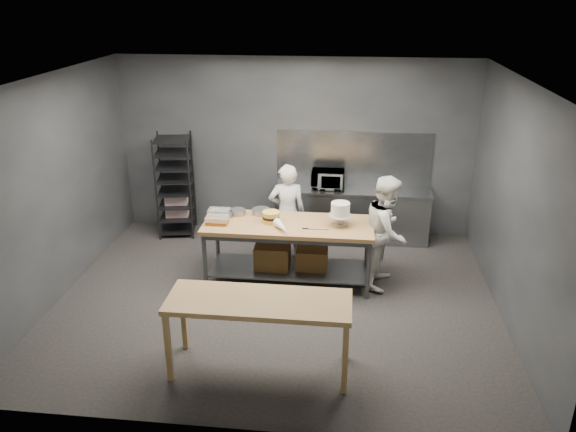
% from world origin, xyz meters
% --- Properties ---
extents(ground, '(6.00, 6.00, 0.00)m').
position_xyz_m(ground, '(0.00, 0.00, 0.00)').
color(ground, black).
rests_on(ground, ground).
extents(back_wall, '(6.00, 0.04, 3.00)m').
position_xyz_m(back_wall, '(0.00, 2.50, 1.50)').
color(back_wall, '#4C4F54').
rests_on(back_wall, ground).
extents(work_table, '(2.40, 0.90, 0.92)m').
position_xyz_m(work_table, '(0.11, 0.56, 0.57)').
color(work_table, brown).
rests_on(work_table, ground).
extents(near_counter, '(2.00, 0.70, 0.90)m').
position_xyz_m(near_counter, '(0.01, -1.54, 0.81)').
color(near_counter, olive).
rests_on(near_counter, ground).
extents(back_counter, '(2.60, 0.60, 0.90)m').
position_xyz_m(back_counter, '(1.00, 2.18, 0.45)').
color(back_counter, slate).
rests_on(back_counter, ground).
extents(splashback_panel, '(2.60, 0.02, 0.90)m').
position_xyz_m(splashback_panel, '(1.00, 2.48, 1.35)').
color(splashback_panel, slate).
rests_on(splashback_panel, back_counter).
extents(speed_rack, '(0.70, 0.74, 1.75)m').
position_xyz_m(speed_rack, '(-2.02, 2.10, 0.86)').
color(speed_rack, black).
rests_on(speed_rack, ground).
extents(chef_behind, '(0.63, 0.48, 1.56)m').
position_xyz_m(chef_behind, '(-0.00, 1.28, 0.78)').
color(chef_behind, silver).
rests_on(chef_behind, ground).
extents(chef_right, '(0.80, 0.93, 1.63)m').
position_xyz_m(chef_right, '(1.49, 0.65, 0.82)').
color(chef_right, silver).
rests_on(chef_right, ground).
extents(microwave, '(0.54, 0.37, 0.30)m').
position_xyz_m(microwave, '(0.58, 2.18, 1.05)').
color(microwave, black).
rests_on(microwave, back_counter).
extents(frosted_cake_stand, '(0.34, 0.34, 0.34)m').
position_xyz_m(frosted_cake_stand, '(0.83, 0.55, 1.14)').
color(frosted_cake_stand, '#A89F86').
rests_on(frosted_cake_stand, work_table).
extents(layer_cake, '(0.24, 0.24, 0.16)m').
position_xyz_m(layer_cake, '(-0.15, 0.56, 1.00)').
color(layer_cake, gold).
rests_on(layer_cake, work_table).
extents(cake_pans, '(0.81, 0.46, 0.07)m').
position_xyz_m(cake_pans, '(-0.63, 0.77, 0.96)').
color(cake_pans, gray).
rests_on(cake_pans, work_table).
extents(piping_bag, '(0.29, 0.39, 0.12)m').
position_xyz_m(piping_bag, '(0.05, 0.26, 0.98)').
color(piping_bag, white).
rests_on(piping_bag, work_table).
extents(offset_spatula, '(0.36, 0.02, 0.02)m').
position_xyz_m(offset_spatula, '(0.45, 0.37, 0.93)').
color(offset_spatula, slate).
rests_on(offset_spatula, work_table).
extents(pastry_clamshells, '(0.34, 0.48, 0.11)m').
position_xyz_m(pastry_clamshells, '(-0.91, 0.56, 0.98)').
color(pastry_clamshells, '#A65721').
rests_on(pastry_clamshells, work_table).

